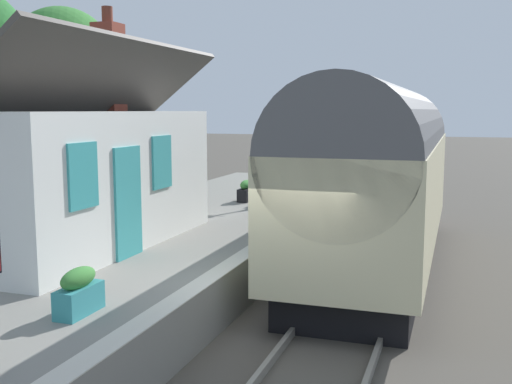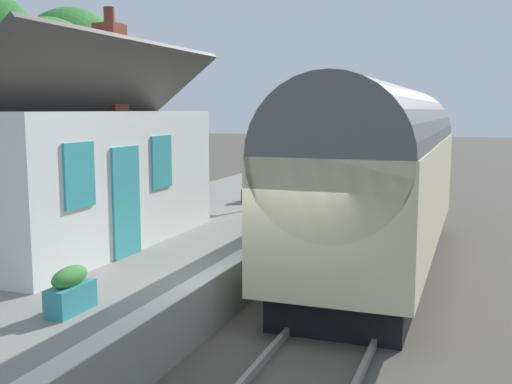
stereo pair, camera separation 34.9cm
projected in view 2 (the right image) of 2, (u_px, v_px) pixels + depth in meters
ground_plane at (277, 335)px, 10.10m from camera, size 160.00×160.00×0.00m
platform at (81, 284)px, 11.36m from camera, size 32.00×5.76×0.94m
platform_edge_coping at (212, 273)px, 10.37m from camera, size 32.00×0.36×0.02m
rail_near at (374, 343)px, 9.53m from camera, size 52.00×0.08×0.14m
rail_far at (287, 332)px, 10.03m from camera, size 52.00×0.08×0.14m
train at (380, 175)px, 14.13m from camera, size 10.96×2.73×4.32m
station_building at (73, 172)px, 12.54m from camera, size 6.94×3.51×5.05m
bench_near_building at (280, 187)px, 18.21m from camera, size 1.42×0.49×0.88m
planter_bench_right at (70, 290)px, 8.33m from camera, size 0.78×0.32×0.65m
planter_edge_near at (251, 191)px, 18.56m from camera, size 0.82×0.32×0.65m
lamp_post_platform at (321, 119)px, 18.97m from camera, size 0.32×0.50×3.54m
tree_distant at (50, 79)px, 19.71m from camera, size 3.61×3.54×6.69m
tree_behind_building at (74, 60)px, 27.21m from camera, size 5.04×4.44×8.25m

